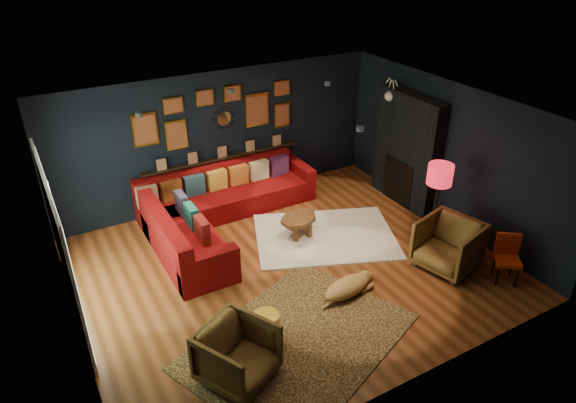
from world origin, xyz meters
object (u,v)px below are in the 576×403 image
sectional (212,212)px  armchair_right (448,243)px  coffee_table (299,221)px  pouf (183,236)px  armchair_left (237,352)px  dog (348,284)px  orange_chair (507,254)px  gold_stool (267,327)px  floor_lamp (440,178)px

sectional → armchair_right: bearing=-46.6°
coffee_table → armchair_right: bearing=-50.1°
coffee_table → pouf: coffee_table is taller
pouf → armchair_left: 3.15m
sectional → dog: sectional is taller
sectional → armchair_right: 4.14m
pouf → sectional: bearing=27.7°
sectional → orange_chair: (3.40, -3.69, 0.14)m
pouf → dog: (1.71, -2.47, -0.01)m
gold_stool → armchair_left: bearing=-146.1°
sectional → gold_stool: 3.11m
sectional → floor_lamp: 4.02m
coffee_table → gold_stool: 2.62m
dog → armchair_left: bearing=-172.0°
coffee_table → armchair_left: bearing=-133.4°
orange_chair → floor_lamp: bearing=138.6°
armchair_right → orange_chair: size_ratio=1.16×
coffee_table → dog: (-0.19, -1.77, -0.13)m
coffee_table → orange_chair: size_ratio=1.15×
armchair_left → floor_lamp: size_ratio=0.55×
pouf → dog: 3.00m
pouf → armchair_left: size_ratio=0.65×
floor_lamp → orange_chair: bearing=-77.7°
sectional → armchair_right: (2.84, -3.01, 0.13)m
sectional → gold_stool: sectional is taller
armchair_right → orange_chair: (0.56, -0.68, 0.00)m
sectional → orange_chair: 5.02m
coffee_table → orange_chair: 3.42m
coffee_table → pouf: (-1.90, 0.70, -0.12)m
gold_stool → floor_lamp: size_ratio=0.29×
armchair_right → floor_lamp: (0.27, 0.64, 0.81)m
floor_lamp → dog: floor_lamp is taller
armchair_right → gold_stool: (-3.31, -0.06, -0.24)m
coffee_table → pouf: size_ratio=1.65×
sectional → coffee_table: (1.21, -1.06, 0.01)m
armchair_right → gold_stool: 3.32m
pouf → coffee_table: bearing=-20.3°
pouf → gold_stool: size_ratio=1.25×
sectional → orange_chair: sectional is taller
pouf → orange_chair: size_ratio=0.70×
armchair_right → dog: armchair_right is taller
gold_stool → orange_chair: bearing=-9.1°
pouf → orange_chair: orange_chair is taller
orange_chair → dog: bearing=-163.6°
armchair_right → gold_stool: armchair_right is taller
gold_stool → dog: size_ratio=0.38×
coffee_table → dog: coffee_table is taller
dog → sectional: bearing=100.7°
coffee_table → dog: bearing=-96.1°
coffee_table → armchair_right: (1.63, -1.95, 0.12)m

